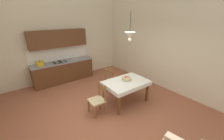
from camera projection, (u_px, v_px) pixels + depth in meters
name	position (u px, v px, depth m)	size (l,w,h in m)	color
ground_plane	(105.00, 111.00, 4.30)	(5.99, 6.85, 0.10)	#99563D
wall_back	(62.00, 31.00, 5.88)	(5.99, 0.12, 4.22)	beige
wall_right	(166.00, 33.00, 5.09)	(0.12, 6.85, 4.22)	beige
kitchen_cabinetry	(62.00, 62.00, 5.94)	(2.53, 0.63, 2.20)	#56331C
dining_table	(126.00, 85.00, 4.45)	(1.42, 1.00, 0.75)	brown
dining_chair_kitchen_side	(112.00, 80.00, 5.21)	(0.42, 0.42, 0.93)	#D1BC89
dining_chair_tv_side	(98.00, 100.00, 3.99)	(0.44, 0.44, 0.93)	#D1BC89
fruit_bowl	(126.00, 78.00, 4.49)	(0.30, 0.30, 0.12)	tan
pendant_lamp	(130.00, 35.00, 3.88)	(0.32, 0.32, 0.81)	black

